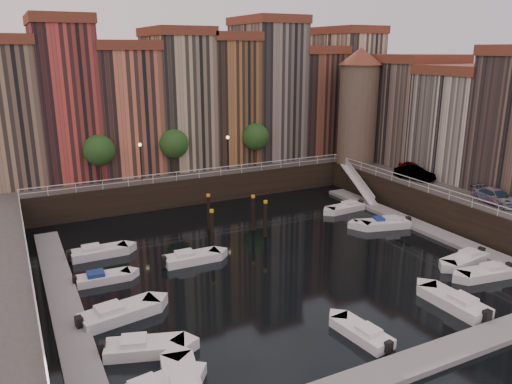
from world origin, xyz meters
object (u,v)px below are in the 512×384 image
corner_tower (358,104)px  car_a (414,169)px  boat_left_1 (143,347)px  mooring_pilings (235,219)px  car_c (496,198)px  car_b (415,174)px  gangway (358,182)px  boat_left_2 (118,313)px

corner_tower → car_a: bearing=-76.1°
corner_tower → boat_left_1: bearing=-144.3°
mooring_pilings → car_c: (21.04, -10.67, 2.02)m
mooring_pilings → boat_left_1: bearing=-130.3°
corner_tower → car_c: 20.85m
corner_tower → car_b: bearing=-88.6°
car_a → mooring_pilings: bearing=-173.5°
car_b → corner_tower: bearing=74.5°
mooring_pilings → boat_left_1: size_ratio=1.18×
boat_left_1 → car_b: bearing=40.7°
corner_tower → car_c: (0.50, -19.79, -6.52)m
gangway → mooring_pilings: bearing=-165.3°
corner_tower → car_a: 10.52m
gangway → boat_left_2: 33.88m
mooring_pilings → car_b: size_ratio=1.32×
boat_left_1 → boat_left_2: size_ratio=0.90×
gangway → car_c: (3.40, -15.29, 1.75)m
mooring_pilings → boat_left_2: size_ratio=1.06×
corner_tower → gangway: size_ratio=1.66×
boat_left_2 → car_b: (33.59, 9.36, 3.30)m
car_a → car_c: 11.86m
car_a → car_c: size_ratio=0.88×
mooring_pilings → car_b: 20.89m
car_b → car_c: size_ratio=0.93×
gangway → car_b: (3.14, -5.43, 1.79)m
mooring_pilings → gangway: bearing=14.7°
boat_left_2 → corner_tower: bearing=19.6°
corner_tower → car_b: size_ratio=3.22×
boat_left_2 → car_c: bearing=-11.3°
car_b → mooring_pilings: bearing=160.9°
corner_tower → car_c: size_ratio=2.98×
gangway → boat_left_2: (-30.45, -14.78, -1.51)m
car_a → gangway: bearing=147.9°
mooring_pilings → car_a: 22.64m
corner_tower → boat_left_2: bearing=-150.0°
gangway → car_b: car_b is taller
corner_tower → boat_left_2: (-33.35, -19.28, -9.79)m
car_c → boat_left_1: bearing=-168.7°
car_c → car_b: bearing=96.2°
car_a → car_b: 2.58m
corner_tower → mooring_pilings: size_ratio=2.43×
boat_left_1 → corner_tower: bearing=54.0°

